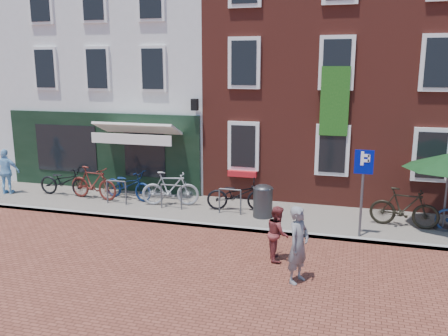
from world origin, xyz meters
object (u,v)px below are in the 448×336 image
(litter_bin, at_px, (263,199))
(bicycle_0, at_px, (64,181))
(woman, at_px, (298,245))
(cafe_person, at_px, (6,172))
(parking_sign, at_px, (363,178))
(bicycle_1, at_px, (93,183))
(boy, at_px, (278,233))
(bicycle_3, at_px, (170,189))
(bicycle_2, at_px, (128,185))
(bicycle_4, at_px, (237,194))
(bicycle_5, at_px, (404,208))

(litter_bin, distance_m, bicycle_0, 7.42)
(woman, bearing_deg, cafe_person, 93.95)
(parking_sign, relative_size, bicycle_1, 1.26)
(boy, height_order, bicycle_3, boy)
(woman, relative_size, bicycle_2, 0.87)
(bicycle_3, height_order, bicycle_4, bicycle_3)
(bicycle_5, bearing_deg, bicycle_2, 94.79)
(cafe_person, distance_m, bicycle_2, 4.65)
(parking_sign, relative_size, bicycle_4, 1.22)
(bicycle_3, relative_size, bicycle_5, 1.00)
(bicycle_2, height_order, bicycle_5, bicycle_5)
(litter_bin, relative_size, cafe_person, 0.67)
(boy, xyz_separation_m, bicycle_2, (-5.90, 3.57, -0.06))
(bicycle_2, bearing_deg, parking_sign, -89.29)
(bicycle_1, height_order, bicycle_3, same)
(bicycle_4, bearing_deg, parking_sign, -122.12)
(boy, bearing_deg, bicycle_2, 42.68)
(boy, bearing_deg, bicycle_5, -61.70)
(parking_sign, relative_size, bicycle_3, 1.26)
(bicycle_2, xyz_separation_m, bicycle_5, (9.08, -0.44, 0.06))
(litter_bin, distance_m, parking_sign, 3.25)
(boy, height_order, bicycle_4, boy)
(litter_bin, height_order, bicycle_1, bicycle_1)
(woman, height_order, bicycle_0, woman)
(parking_sign, xyz_separation_m, bicycle_1, (-9.06, 1.30, -1.07))
(parking_sign, distance_m, bicycle_1, 9.21)
(woman, relative_size, bicycle_4, 0.87)
(woman, distance_m, cafe_person, 11.88)
(woman, bearing_deg, bicycle_4, 53.63)
(litter_bin, xyz_separation_m, bicycle_4, (-0.93, 0.46, -0.05))
(parking_sign, bearing_deg, cafe_person, 175.20)
(cafe_person, height_order, bicycle_3, cafe_person)
(parking_sign, bearing_deg, bicycle_3, 167.88)
(boy, distance_m, bicycle_3, 5.32)
(bicycle_2, distance_m, bicycle_3, 1.74)
(bicycle_1, relative_size, bicycle_3, 1.00)
(bicycle_0, relative_size, bicycle_2, 1.00)
(cafe_person, bearing_deg, bicycle_0, 176.84)
(litter_bin, height_order, boy, boy)
(litter_bin, relative_size, woman, 0.63)
(boy, bearing_deg, bicycle_1, 49.19)
(bicycle_0, height_order, bicycle_2, same)
(bicycle_0, xyz_separation_m, bicycle_1, (1.26, -0.13, 0.06))
(woman, height_order, bicycle_5, woman)
(bicycle_0, relative_size, bicycle_3, 1.03)
(bicycle_3, distance_m, bicycle_4, 2.30)
(woman, distance_m, bicycle_4, 5.15)
(litter_bin, bearing_deg, bicycle_3, 173.55)
(parking_sign, bearing_deg, boy, -135.03)
(woman, xyz_separation_m, boy, (-0.64, 1.10, -0.19))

